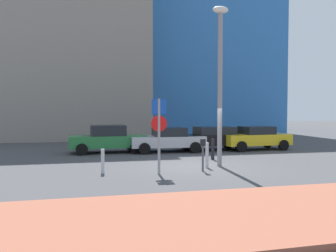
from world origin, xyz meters
The scene contains 14 objects.
ground_plane centered at (0.00, 0.00, 0.00)m, with size 120.00×120.00×0.00m, color #424244.
sidewalk_brick centered at (0.00, -7.02, 0.07)m, with size 40.00×4.22×0.14m, color #93513D.
parked_car_green centered at (-3.37, 5.89, 0.80)m, with size 4.36×2.06×1.58m.
parked_car_silver centered at (0.04, 5.47, 0.74)m, with size 4.32×2.16×1.43m.
parked_car_black centered at (2.98, 5.81, 0.76)m, with size 4.26×2.08×1.43m.
parked_car_yellow centered at (5.58, 5.27, 0.75)m, with size 4.30×2.11×1.45m.
parking_sign_post centered at (-1.95, -1.45, 1.79)m, with size 0.60×0.10×2.85m.
parking_meter centered at (-0.13, -1.19, 0.84)m, with size 0.18×0.14×1.28m.
street_lamp centered at (0.99, -0.19, 4.03)m, with size 0.70×0.36×6.82m.
traffic_bollard_near centered at (1.44, 1.79, 0.51)m, with size 0.17×0.17×1.03m, color black.
traffic_bollard_mid centered at (-4.00, -0.76, 0.47)m, with size 0.13×0.13×0.94m, color #B7B7BC.
traffic_bollard_far centered at (0.33, -0.44, 0.53)m, with size 0.14×0.14×1.07m, color #B7B7BC.
building_colorful_midrise centered at (8.69, 25.41, 11.93)m, with size 15.58×13.13×23.85m, color #3372BF.
building_under_construction centered at (-6.93, 21.66, 8.71)m, with size 15.47×15.95×17.41m, color gray.
Camera 1 is at (-4.66, -14.04, 2.37)m, focal length 36.90 mm.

